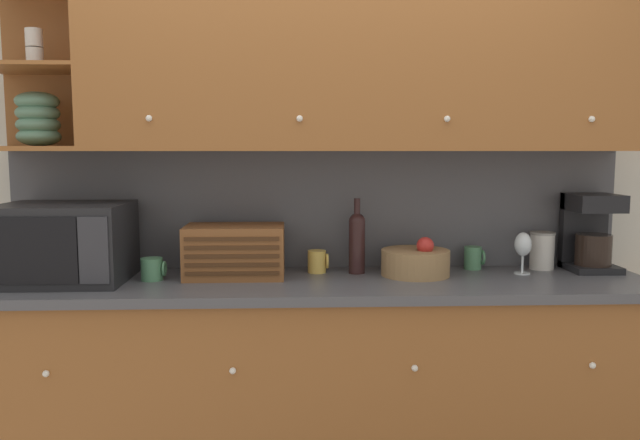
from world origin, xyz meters
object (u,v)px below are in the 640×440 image
at_px(fruit_basket, 416,262).
at_px(coffee_maker, 590,232).
at_px(mug_blue_second, 318,261).
at_px(wine_bottle, 357,240).
at_px(microwave, 65,243).
at_px(mug, 153,269).
at_px(mug_patterned_third, 474,258).
at_px(wine_glass, 523,246).
at_px(storage_canister, 542,251).
at_px(bread_box, 235,251).

distance_m(fruit_basket, coffee_maker, 0.83).
bearing_deg(mug_blue_second, fruit_basket, -10.47).
distance_m(wine_bottle, coffee_maker, 1.08).
xyz_separation_m(wine_bottle, coffee_maker, (1.08, 0.03, 0.03)).
bearing_deg(microwave, coffee_maker, 3.69).
height_order(wine_bottle, fruit_basket, wine_bottle).
distance_m(mug, coffee_maker, 1.97).
relative_size(wine_bottle, coffee_maker, 0.96).
bearing_deg(wine_bottle, mug, -172.63).
relative_size(fruit_basket, mug_patterned_third, 2.87).
xyz_separation_m(microwave, mug_patterned_third, (1.80, 0.19, -0.11)).
distance_m(mug_patterned_third, wine_glass, 0.23).
relative_size(wine_glass, storage_canister, 1.08).
distance_m(wine_bottle, mug_patterned_third, 0.57).
distance_m(microwave, mug_patterned_third, 1.81).
height_order(storage_canister, coffee_maker, coffee_maker).
distance_m(microwave, bread_box, 0.71).
bearing_deg(storage_canister, fruit_basket, -169.12).
xyz_separation_m(mug, fruit_basket, (1.14, 0.06, 0.01)).
bearing_deg(mug_patterned_third, wine_glass, -33.05).
xyz_separation_m(microwave, mug, (0.36, 0.00, -0.12)).
relative_size(mug, wine_bottle, 0.31).
relative_size(bread_box, mug_blue_second, 4.25).
height_order(mug_blue_second, storage_canister, storage_canister).
bearing_deg(mug_blue_second, mug, -169.16).
height_order(microwave, wine_bottle, wine_bottle).
distance_m(wine_glass, coffee_maker, 0.35).
xyz_separation_m(microwave, wine_glass, (1.98, 0.07, -0.04)).
height_order(wine_bottle, storage_canister, wine_bottle).
xyz_separation_m(wine_bottle, fruit_basket, (0.26, -0.06, -0.09)).
relative_size(bread_box, coffee_maker, 1.21).
relative_size(microwave, mug_patterned_third, 4.92).
height_order(microwave, mug_blue_second, microwave).
bearing_deg(mug_blue_second, bread_box, -167.98).
bearing_deg(storage_canister, microwave, -175.18).
bearing_deg(fruit_basket, mug_patterned_third, 23.81).
bearing_deg(storage_canister, coffee_maker, -7.75).
bearing_deg(storage_canister, wine_glass, -140.66).
height_order(wine_bottle, mug_patterned_third, wine_bottle).
bearing_deg(mug_patterned_third, bread_box, -173.28).
distance_m(wine_bottle, fruit_basket, 0.28).
bearing_deg(mug, mug_patterned_third, 7.41).
bearing_deg(wine_glass, wine_bottle, 176.26).
xyz_separation_m(fruit_basket, mug_patterned_third, (0.30, 0.13, -0.01)).
relative_size(wine_bottle, fruit_basket, 1.12).
relative_size(mug_blue_second, storage_canister, 0.58).
bearing_deg(wine_bottle, coffee_maker, 1.66).
height_order(mug, storage_canister, storage_canister).
bearing_deg(coffee_maker, mug, -175.76).
distance_m(storage_canister, coffee_maker, 0.23).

